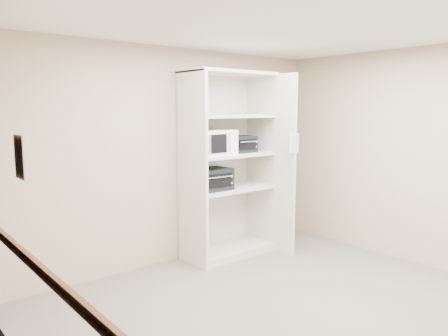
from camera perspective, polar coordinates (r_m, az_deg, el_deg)
floor at (r=4.47m, az=9.02°, el=-18.14°), size 4.50×4.00×0.01m
ceiling at (r=4.10m, az=9.86°, el=18.26°), size 4.50×4.00×0.01m
wall_back at (r=5.58m, az=-6.26°, el=1.57°), size 4.50×0.02×2.70m
wall_left at (r=2.82m, az=-22.38°, el=-5.03°), size 0.02×4.00×2.70m
wall_right at (r=5.94m, az=23.83°, el=1.34°), size 0.02×4.00×2.70m
shelving_unit at (r=5.77m, az=0.94°, el=-0.38°), size 1.24×0.92×2.42m
microwave at (r=5.48m, az=-1.54°, el=3.36°), size 0.55×0.43×0.31m
toaster_oven_upper at (r=5.81m, az=2.13°, el=3.14°), size 0.39×0.29×0.22m
toaster_oven_lower at (r=5.54m, az=-1.84°, el=-1.46°), size 0.51×0.39×0.28m
paper_sign at (r=5.64m, az=9.14°, el=3.22°), size 0.19×0.02×0.24m
chair_rail at (r=2.95m, az=-21.50°, el=-13.55°), size 0.04×3.98×0.08m
wall_poster at (r=3.28m, az=-25.15°, el=1.32°), size 0.01×0.22×0.31m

